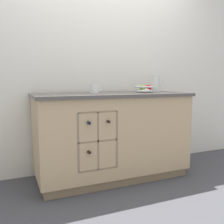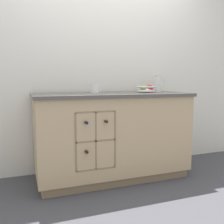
{
  "view_description": "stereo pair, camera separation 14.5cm",
  "coord_description": "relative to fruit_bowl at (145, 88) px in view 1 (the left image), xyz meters",
  "views": [
    {
      "loc": [
        -1.06,
        -2.48,
        1.07
      ],
      "look_at": [
        0.0,
        0.0,
        0.73
      ],
      "focal_mm": 40.0,
      "sensor_mm": 36.0,
      "label": 1
    },
    {
      "loc": [
        -0.92,
        -2.53,
        1.07
      ],
      "look_at": [
        0.0,
        0.0,
        0.73
      ],
      "focal_mm": 40.0,
      "sensor_mm": 36.0,
      "label": 2
    }
  ],
  "objects": [
    {
      "name": "ground_plane",
      "position": [
        -0.44,
        -0.06,
        -0.98
      ],
      "size": [
        14.0,
        14.0,
        0.0
      ],
      "primitive_type": "plane",
      "color": "#424247"
    },
    {
      "name": "back_wall",
      "position": [
        -0.44,
        0.34,
        0.29
      ],
      "size": [
        4.4,
        0.06,
        2.55
      ],
      "primitive_type": "cube",
      "color": "silver",
      "rests_on": "ground_plane"
    },
    {
      "name": "fruit_bowl",
      "position": [
        0.0,
        0.0,
        0.0
      ],
      "size": [
        0.23,
        0.23,
        0.09
      ],
      "color": "silver",
      "rests_on": "kitchen_island"
    },
    {
      "name": "white_pitcher",
      "position": [
        0.23,
        0.12,
        0.06
      ],
      "size": [
        0.15,
        0.1,
        0.2
      ],
      "color": "silver",
      "rests_on": "kitchen_island"
    },
    {
      "name": "ceramic_mug",
      "position": [
        -0.6,
        0.05,
        0.0
      ],
      "size": [
        0.13,
        0.09,
        0.1
      ],
      "color": "white",
      "rests_on": "kitchen_island"
    },
    {
      "name": "kitchen_island",
      "position": [
        -0.45,
        -0.06,
        -0.51
      ],
      "size": [
        1.67,
        0.72,
        0.94
      ],
      "color": "#8B7354",
      "rests_on": "ground_plane"
    }
  ]
}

